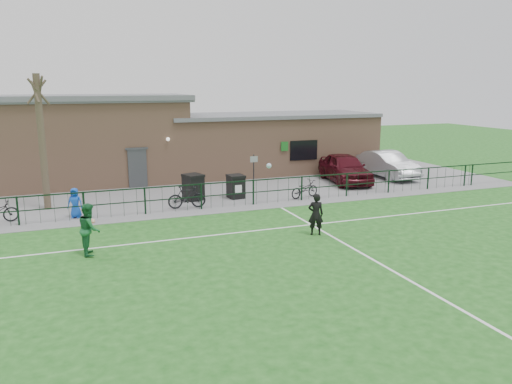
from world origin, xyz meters
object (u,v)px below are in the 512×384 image
object	(u,v)px
wheelie_bin_left	(193,188)
car_maroon	(345,168)
bare_tree	(42,143)
bicycle_e	(304,189)
outfield_player	(90,229)
ball_ground	(93,221)
wheelie_bin_right	(236,187)
spectator_child	(75,203)
car_silver	(387,164)
sign_post	(254,174)
bicycle_d	(187,197)

from	to	relation	value
wheelie_bin_left	car_maroon	bearing A→B (deg)	-9.29
bare_tree	bicycle_e	size ratio (longest dim) A/B	3.60
outfield_player	ball_ground	world-z (taller)	outfield_player
wheelie_bin_right	ball_ground	xyz separation A→B (m)	(-6.89, -2.29, -0.46)
ball_ground	bicycle_e	bearing A→B (deg)	6.41
ball_ground	wheelie_bin_left	bearing A→B (deg)	28.65
ball_ground	spectator_child	bearing A→B (deg)	118.20
bicycle_e	outfield_player	distance (m)	11.51
car_silver	outfield_player	xyz separation A→B (m)	(-17.51, -8.34, 0.07)
sign_post	car_maroon	size ratio (longest dim) A/B	0.41
wheelie_bin_right	bicycle_e	bearing A→B (deg)	-24.83
spectator_child	sign_post	bearing A→B (deg)	33.54
bicycle_d	wheelie_bin_right	bearing A→B (deg)	-61.24
bicycle_d	bicycle_e	bearing A→B (deg)	-84.57
bicycle_e	outfield_player	xyz separation A→B (m)	(-10.34, -5.03, 0.41)
car_silver	bicycle_d	xyz separation A→B (m)	(-13.11, -3.37, -0.26)
wheelie_bin_right	bicycle_e	world-z (taller)	wheelie_bin_right
bicycle_e	outfield_player	bearing A→B (deg)	100.20
bicycle_e	outfield_player	world-z (taller)	outfield_player
bicycle_d	spectator_child	bearing A→B (deg)	94.21
spectator_child	ball_ground	distance (m)	1.42
wheelie_bin_right	bare_tree	bearing A→B (deg)	169.18
bare_tree	car_maroon	world-z (taller)	bare_tree
car_maroon	spectator_child	distance (m)	14.92
sign_post	bicycle_d	bearing A→B (deg)	-152.97
wheelie_bin_right	sign_post	bearing A→B (deg)	28.53
car_maroon	bare_tree	bearing A→B (deg)	-167.68
bare_tree	car_maroon	distance (m)	15.97
sign_post	spectator_child	world-z (taller)	sign_post
spectator_child	bare_tree	bearing A→B (deg)	140.41
outfield_player	wheelie_bin_right	bearing A→B (deg)	-46.88
car_maroon	car_silver	bearing A→B (deg)	18.44
bicycle_d	outfield_player	size ratio (longest dim) A/B	0.99
outfield_player	bare_tree	bearing A→B (deg)	14.39
bare_tree	wheelie_bin_left	size ratio (longest dim) A/B	5.11
bare_tree	spectator_child	xyz separation A→B (m)	(1.16, -2.04, -2.34)
car_maroon	ball_ground	distance (m)	14.60
outfield_player	bicycle_e	bearing A→B (deg)	-61.86
ball_ground	sign_post	bearing A→B (deg)	20.98
bicycle_d	car_silver	bearing A→B (deg)	-70.64
sign_post	bicycle_e	world-z (taller)	sign_post
bare_tree	sign_post	bearing A→B (deg)	-0.36
bicycle_e	spectator_child	bearing A→B (deg)	74.20
wheelie_bin_left	car_silver	bearing A→B (deg)	-9.08
wheelie_bin_left	wheelie_bin_right	world-z (taller)	wheelie_bin_left
car_maroon	ball_ground	world-z (taller)	car_maroon
wheelie_bin_left	outfield_player	bearing A→B (deg)	-145.24
car_maroon	bicycle_e	distance (m)	4.85
sign_post	car_silver	xyz separation A→B (m)	(9.11, 1.33, -0.22)
wheelie_bin_right	spectator_child	bearing A→B (deg)	-176.26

